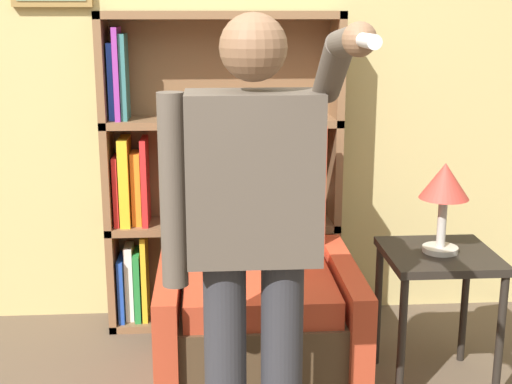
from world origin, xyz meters
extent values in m
cube|color=tan|center=(0.00, 2.03, 1.40)|extent=(8.00, 0.06, 2.80)
cube|color=brown|center=(-0.56, 1.85, 0.86)|extent=(0.04, 0.28, 1.71)
cube|color=brown|center=(0.67, 1.85, 0.86)|extent=(0.04, 0.28, 1.71)
cube|color=brown|center=(0.05, 1.98, 0.86)|extent=(1.26, 0.01, 1.71)
cube|color=brown|center=(0.05, 1.85, 0.02)|extent=(1.26, 0.28, 0.04)
cube|color=brown|center=(0.05, 1.85, 0.57)|extent=(1.26, 0.28, 0.04)
cube|color=brown|center=(0.05, 1.85, 1.14)|extent=(1.26, 0.28, 0.04)
cube|color=brown|center=(0.05, 1.85, 1.69)|extent=(1.26, 0.28, 0.04)
cube|color=#1E47B2|center=(-0.51, 1.85, 0.22)|extent=(0.03, 0.22, 0.36)
cube|color=white|center=(-0.47, 1.85, 0.25)|extent=(0.04, 0.15, 0.42)
cube|color=#238438|center=(-0.42, 1.85, 0.23)|extent=(0.03, 0.21, 0.39)
cube|color=gold|center=(-0.39, 1.85, 0.28)|extent=(0.03, 0.20, 0.49)
cube|color=red|center=(-0.52, 1.85, 0.78)|extent=(0.03, 0.20, 0.38)
cube|color=gold|center=(-0.47, 1.85, 0.83)|extent=(0.05, 0.23, 0.47)
cube|color=orange|center=(-0.41, 1.85, 0.79)|extent=(0.05, 0.16, 0.39)
cube|color=red|center=(-0.36, 1.85, 0.83)|extent=(0.03, 0.22, 0.47)
cube|color=#1E47B2|center=(-0.51, 1.85, 1.36)|extent=(0.03, 0.16, 0.39)
cube|color=purple|center=(-0.48, 1.85, 1.40)|extent=(0.03, 0.22, 0.47)
cube|color=#337070|center=(-0.45, 1.85, 1.38)|extent=(0.03, 0.19, 0.44)
cube|color=#4C3823|center=(0.19, 1.11, 0.22)|extent=(0.70, 0.78, 0.44)
cube|color=#B23D23|center=(0.19, 1.07, 0.50)|extent=(0.66, 0.66, 0.12)
cube|color=#B23D23|center=(0.19, 1.47, 0.71)|extent=(0.70, 0.16, 0.97)
cube|color=#B23D23|center=(-0.21, 1.11, 0.30)|extent=(0.10, 0.86, 0.60)
cube|color=#B23D23|center=(0.59, 1.11, 0.30)|extent=(0.10, 0.86, 0.60)
cylinder|color=#2D2D33|center=(0.03, 0.40, 0.45)|extent=(0.15, 0.15, 0.89)
cylinder|color=#2D2D33|center=(0.23, 0.40, 0.45)|extent=(0.15, 0.15, 0.89)
cube|color=#51473D|center=(0.13, 0.40, 1.18)|extent=(0.45, 0.24, 0.57)
sphere|color=brown|center=(0.13, 0.40, 1.60)|extent=(0.22, 0.22, 0.22)
cylinder|color=#51473D|center=(-0.14, 0.40, 1.13)|extent=(0.09, 0.09, 0.66)
cylinder|color=#51473D|center=(0.36, 0.28, 1.54)|extent=(0.09, 0.28, 0.23)
cylinder|color=#51473D|center=(0.36, 0.04, 1.63)|extent=(0.08, 0.27, 0.10)
sphere|color=brown|center=(0.36, -0.09, 1.65)|extent=(0.09, 0.09, 0.09)
cylinder|color=white|center=(0.36, -0.19, 1.65)|extent=(0.04, 0.15, 0.04)
cube|color=black|center=(1.02, 1.08, 0.64)|extent=(0.49, 0.49, 0.04)
cylinder|color=black|center=(0.80, 0.86, 0.31)|extent=(0.04, 0.04, 0.62)
cylinder|color=black|center=(1.24, 0.86, 0.31)|extent=(0.04, 0.04, 0.62)
cylinder|color=black|center=(0.80, 1.30, 0.31)|extent=(0.04, 0.04, 0.62)
cylinder|color=black|center=(1.24, 1.30, 0.31)|extent=(0.04, 0.04, 0.62)
cylinder|color=#B7B2A8|center=(1.02, 1.08, 0.67)|extent=(0.16, 0.16, 0.02)
cylinder|color=#B7B2A8|center=(1.02, 1.08, 0.80)|extent=(0.04, 0.04, 0.23)
cone|color=#B2382D|center=(1.02, 1.08, 0.99)|extent=(0.22, 0.22, 0.16)
camera|label=1|loc=(-0.02, -1.91, 1.72)|focal=50.00mm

